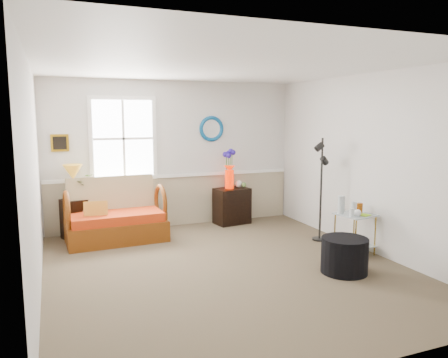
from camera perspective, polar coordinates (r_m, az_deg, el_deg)
name	(u,v)px	position (r m, az deg, el deg)	size (l,w,h in m)	color
floor	(227,269)	(5.84, 0.35, -11.63)	(4.50, 5.00, 0.01)	brown
ceiling	(227,65)	(5.53, 0.37, 14.63)	(4.50, 5.00, 0.01)	white
walls	(227,170)	(5.53, 0.36, 1.13)	(4.51, 5.01, 2.60)	silver
wainscot	(175,201)	(7.99, -6.36, -2.87)	(4.46, 0.02, 0.90)	tan
chair_rail	(175,175)	(7.91, -6.39, 0.46)	(4.46, 0.04, 0.06)	white
window	(123,139)	(7.66, -13.01, 5.16)	(1.14, 0.06, 1.44)	white
picture	(60,143)	(7.58, -20.66, 4.43)	(0.28, 0.03, 0.28)	#B17E15
mirror	(211,129)	(8.06, -1.67, 6.58)	(0.47, 0.47, 0.07)	#0B6DA7
loveseat	(116,210)	(7.17, -13.97, -3.96)	(1.53, 0.87, 1.00)	brown
throw_pillow	(96,213)	(7.02, -16.39, -4.26)	(0.36, 0.09, 0.36)	#D35F05
lamp_stand	(75,219)	(7.51, -18.84, -4.97)	(0.37, 0.37, 0.65)	black
table_lamp	(73,182)	(7.44, -19.09, -0.36)	(0.31, 0.31, 0.56)	#B17D1E
potted_plant	(82,189)	(7.50, -18.05, -1.21)	(0.36, 0.40, 0.31)	#517838
cabinet	(232,206)	(8.10, 1.04, -3.53)	(0.62, 0.40, 0.66)	black
flower_vase	(229,169)	(7.97, 0.71, 1.26)	(0.21, 0.21, 0.71)	red
side_table	(355,234)	(6.62, 16.70, -6.90)	(0.47, 0.47, 0.59)	#A48328
tabletop_items	(352,205)	(6.51, 16.41, -3.26)	(0.43, 0.43, 0.26)	silver
floor_lamp	(321,190)	(7.10, 12.55, -1.37)	(0.24, 0.24, 1.65)	black
ottoman	(344,255)	(5.84, 15.45, -9.59)	(0.59, 0.59, 0.45)	black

